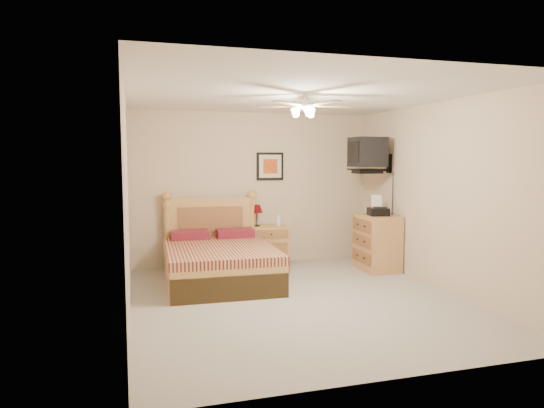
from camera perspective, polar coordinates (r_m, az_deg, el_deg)
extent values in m
plane|color=#9D988D|center=(6.13, 3.10, -11.24)|extent=(4.50, 4.50, 0.00)
cube|color=white|center=(5.92, 3.23, 12.64)|extent=(4.00, 4.50, 0.04)
cube|color=beige|center=(8.04, -2.13, 1.81)|extent=(4.00, 0.04, 2.50)
cube|color=beige|center=(3.85, 14.27, -2.29)|extent=(4.00, 0.04, 2.50)
cube|color=beige|center=(5.56, -16.67, -0.02)|extent=(0.04, 4.50, 2.50)
cube|color=beige|center=(6.82, 19.25, 0.86)|extent=(0.04, 4.50, 2.50)
cube|color=tan|center=(7.97, -0.35, -4.92)|extent=(0.64, 0.51, 0.65)
imported|color=white|center=(7.90, 0.79, -1.85)|extent=(0.10, 0.10, 0.21)
cube|color=black|center=(8.08, -0.24, 4.46)|extent=(0.46, 0.04, 0.46)
cube|color=tan|center=(7.80, 12.25, -4.45)|extent=(0.53, 0.75, 0.87)
imported|color=beige|center=(7.93, 11.61, -1.01)|extent=(0.22, 0.28, 0.02)
imported|color=tan|center=(7.94, 11.83, -0.85)|extent=(0.25, 0.29, 0.02)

